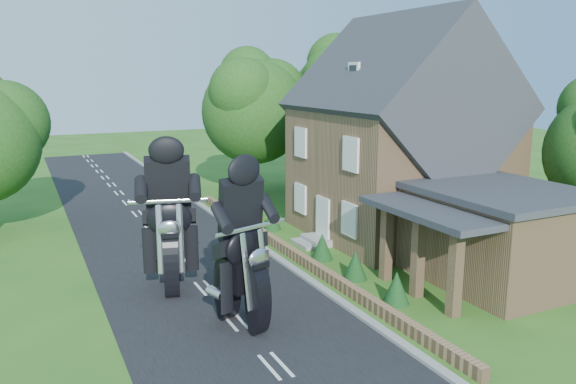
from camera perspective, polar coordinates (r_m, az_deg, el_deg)
name	(u,v)px	position (r m, az deg, el deg)	size (l,w,h in m)	color
ground	(235,321)	(17.75, -5.42, -12.96)	(120.00, 120.00, 0.00)	#2A5A19
road	(235,321)	(17.74, -5.42, -12.93)	(7.00, 80.00, 0.02)	black
kerb	(337,299)	(19.17, 5.04, -10.80)	(0.30, 80.00, 0.12)	gray
garden_wall	(289,251)	(23.54, 0.15, -6.02)	(0.30, 22.00, 0.40)	#9B744F
house	(400,142)	(26.69, 11.28, 5.00)	(9.54, 8.64, 10.24)	#9B744F
annex	(497,234)	(21.78, 20.47, -3.98)	(7.05, 5.94, 3.44)	#9B744F
tree_house_right	(462,116)	(32.57, 17.30, 7.40)	(6.51, 6.00, 8.40)	black
tree_behind_house	(351,93)	(36.98, 6.47, 9.95)	(7.81, 7.20, 10.08)	black
tree_behind_left	(260,102)	(35.08, -2.89, 9.10)	(6.94, 6.40, 9.16)	black
shrub_a	(396,287)	(19.09, 10.94, -9.50)	(0.90, 0.90, 1.10)	#103414
shrub_b	(355,265)	(21.01, 6.85, -7.35)	(0.90, 0.90, 1.10)	#103414
shrub_c	(322,246)	(23.04, 3.49, -5.54)	(0.90, 0.90, 1.10)	#103414
shrub_d	(272,219)	(27.33, -1.64, -2.71)	(0.90, 0.90, 1.10)	#103414
shrub_e	(252,208)	(29.56, -3.63, -1.61)	(0.90, 0.90, 1.10)	#103414
shrub_f	(236,198)	(31.83, -5.33, -0.66)	(0.90, 0.90, 1.10)	#103414
motorcycle_lead	(242,302)	(17.10, -4.66, -11.07)	(0.43, 1.68, 1.57)	black
motorcycle_follow	(172,268)	(20.20, -11.73, -7.53)	(0.44, 1.75, 1.63)	black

